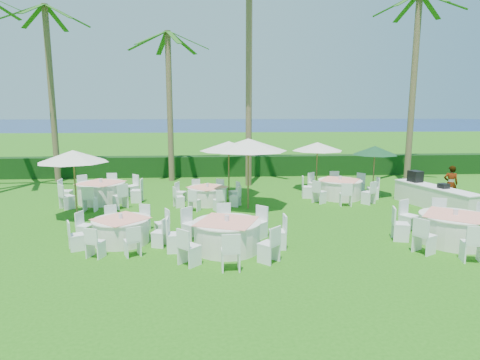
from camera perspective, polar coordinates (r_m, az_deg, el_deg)
The scene contains 20 objects.
ground at distance 12.60m, azimuth -0.25°, elevation -8.19°, with size 120.00×120.00×0.00m, color #1F5F10.
hedge at distance 24.19m, azimuth -2.13°, elevation 2.03°, with size 34.00×1.00×1.20m, color black.
ocean at distance 114.02m, azimuth -3.67°, elevation 7.92°, with size 260.00×260.00×0.00m, color #071C48.
banquet_table_a at distance 12.55m, azimuth -16.52°, elevation -6.83°, with size 2.88×2.88×0.90m.
banquet_table_b at distance 11.42m, azimuth -1.87°, elevation -7.78°, with size 3.36×3.36×1.01m.
banquet_table_c at distance 13.54m, azimuth 28.16°, elevation -6.08°, with size 3.46×3.46×1.04m.
banquet_table_d at distance 18.15m, azimuth -19.10°, elevation -1.62°, with size 3.48×3.48×1.04m.
banquet_table_e at distance 16.96m, azimuth -4.65°, elevation -2.13°, with size 2.83×2.83×0.89m.
banquet_table_f at distance 18.54m, azimuth 14.00°, elevation -1.17°, with size 3.39×3.39×1.01m.
umbrella_a at distance 15.51m, azimuth -22.65°, elevation 3.13°, with size 2.48×2.48×2.51m.
umbrella_b at distance 15.77m, azimuth 1.19°, elevation 5.03°, with size 3.07×3.07×2.82m.
umbrella_c at distance 18.26m, azimuth -1.61°, elevation 4.84°, with size 2.66×2.66×2.52m.
umbrella_d at distance 19.89m, azimuth 10.95°, elevation 4.70°, with size 2.48×2.48×2.38m.
umbrella_green at distance 19.11m, azimuth 18.64°, elevation 4.01°, with size 2.02×2.02×2.33m.
buffet_table at distance 17.97m, azimuth 25.88°, elevation -2.12°, with size 1.78×3.93×1.37m.
staff_person at distance 19.57m, azimuth 27.77°, elevation -0.45°, with size 0.57×0.38×1.57m, color gray.
palm_a at distance 24.17m, azimuth -25.30°, elevation 11.88°, with size 4.18×4.39×9.35m.
palm_b at distance 22.58m, azimuth -9.99°, elevation 11.22°, with size 4.38×4.21×8.08m.
palm_c at distance 20.95m, azimuth 1.28°, elevation 15.60°, with size 4.35×4.28×11.03m.
palm_e at distance 23.08m, azimuth 23.44°, elevation 12.59°, with size 4.12×4.40×9.70m.
Camera 1 is at (-0.79, -11.95, 3.91)m, focal length 30.00 mm.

